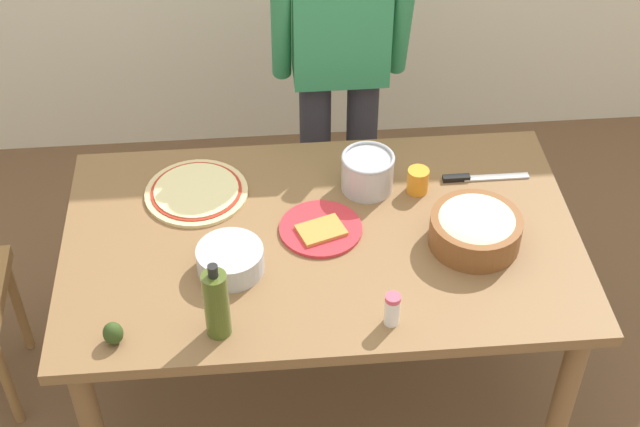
# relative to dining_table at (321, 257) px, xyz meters

# --- Properties ---
(ground) EXTENTS (8.00, 8.00, 0.00)m
(ground) POSITION_rel_dining_table_xyz_m (0.00, 0.00, -0.67)
(ground) COLOR brown
(dining_table) EXTENTS (1.60, 0.96, 0.76)m
(dining_table) POSITION_rel_dining_table_xyz_m (0.00, 0.00, 0.00)
(dining_table) COLOR brown
(dining_table) RESTS_ON ground
(person_cook) EXTENTS (0.49, 0.25, 1.62)m
(person_cook) POSITION_rel_dining_table_xyz_m (0.13, 0.76, 0.27)
(person_cook) COLOR #2D2D38
(person_cook) RESTS_ON ground
(pizza_raw_on_board) EXTENTS (0.34, 0.34, 0.02)m
(pizza_raw_on_board) POSITION_rel_dining_table_xyz_m (-0.39, 0.24, 0.10)
(pizza_raw_on_board) COLOR beige
(pizza_raw_on_board) RESTS_ON dining_table
(plate_with_slice) EXTENTS (0.26, 0.26, 0.02)m
(plate_with_slice) POSITION_rel_dining_table_xyz_m (-0.00, 0.02, 0.10)
(plate_with_slice) COLOR red
(plate_with_slice) RESTS_ON dining_table
(popcorn_bowl) EXTENTS (0.28, 0.28, 0.11)m
(popcorn_bowl) POSITION_rel_dining_table_xyz_m (0.46, -0.07, 0.15)
(popcorn_bowl) COLOR brown
(popcorn_bowl) RESTS_ON dining_table
(mixing_bowl_steel) EXTENTS (0.20, 0.20, 0.08)m
(mixing_bowl_steel) POSITION_rel_dining_table_xyz_m (-0.28, -0.12, 0.13)
(mixing_bowl_steel) COLOR #B7B7BC
(mixing_bowl_steel) RESTS_ON dining_table
(olive_oil_bottle) EXTENTS (0.07, 0.07, 0.26)m
(olive_oil_bottle) POSITION_rel_dining_table_xyz_m (-0.32, -0.36, 0.20)
(olive_oil_bottle) COLOR #47561E
(olive_oil_bottle) RESTS_ON dining_table
(steel_pot) EXTENTS (0.17, 0.17, 0.13)m
(steel_pot) POSITION_rel_dining_table_xyz_m (0.17, 0.22, 0.16)
(steel_pot) COLOR #B7B7BC
(steel_pot) RESTS_ON dining_table
(cup_orange) EXTENTS (0.07, 0.07, 0.08)m
(cup_orange) POSITION_rel_dining_table_xyz_m (0.33, 0.19, 0.13)
(cup_orange) COLOR orange
(cup_orange) RESTS_ON dining_table
(salt_shaker) EXTENTS (0.04, 0.04, 0.11)m
(salt_shaker) POSITION_rel_dining_table_xyz_m (0.17, -0.37, 0.14)
(salt_shaker) COLOR white
(salt_shaker) RESTS_ON dining_table
(chef_knife) EXTENTS (0.29, 0.03, 0.02)m
(chef_knife) POSITION_rel_dining_table_xyz_m (0.53, 0.23, 0.10)
(chef_knife) COLOR silver
(chef_knife) RESTS_ON dining_table
(avocado) EXTENTS (0.06, 0.06, 0.07)m
(avocado) POSITION_rel_dining_table_xyz_m (-0.60, -0.37, 0.13)
(avocado) COLOR #2D4219
(avocado) RESTS_ON dining_table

